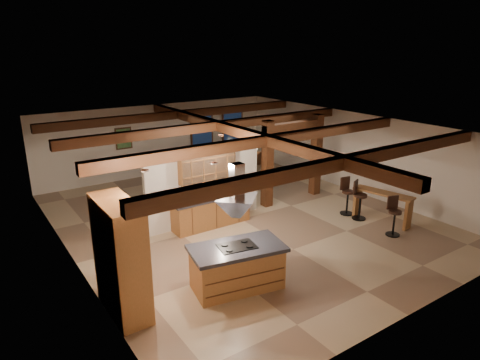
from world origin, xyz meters
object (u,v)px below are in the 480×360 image
Objects in this scene: sofa at (214,164)px; dining_table at (190,189)px; kitchen_island at (237,267)px; bar_counter at (382,202)px.

dining_table is at bearing 47.08° from sofa.
kitchen_island reaches higher than sofa.
bar_counter is at bearing 103.05° from sofa.
bar_counter reaches higher than sofa.
bar_counter is at bearing 5.95° from kitchen_island.
kitchen_island is 5.78m from bar_counter.
sofa is (4.34, 8.20, -0.23)m from kitchen_island.
kitchen_island is at bearing 64.66° from sofa.
dining_table reaches higher than sofa.
sofa is at bearing 100.47° from bar_counter.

